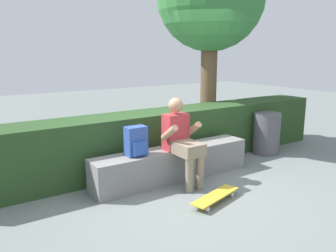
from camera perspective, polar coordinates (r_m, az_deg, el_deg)
The scene contains 7 objects.
ground_plane at distance 4.96m, azimuth 2.67°, elevation -9.64°, with size 24.00×24.00×0.00m, color slate.
bench_main at distance 5.10m, azimuth 0.82°, elevation -6.23°, with size 2.50×0.43×0.47m.
person_skater at distance 4.81m, azimuth 2.25°, elevation -2.06°, with size 0.49×0.62×1.22m.
skateboard_near_person at distance 4.44m, azimuth 7.84°, elevation -11.45°, with size 0.82×0.41×0.09m.
backpack_on_bench at distance 4.67m, azimuth -5.28°, elevation -2.58°, with size 0.28×0.23×0.40m.
hedge_row at distance 5.72m, azimuth -0.34°, elevation -1.85°, with size 6.49×0.67×0.90m.
trash_bin at distance 6.56m, azimuth 15.96°, elevation -1.14°, with size 0.49×0.49×0.76m.
Camera 1 is at (-2.71, -3.71, 1.87)m, focal length 36.85 mm.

